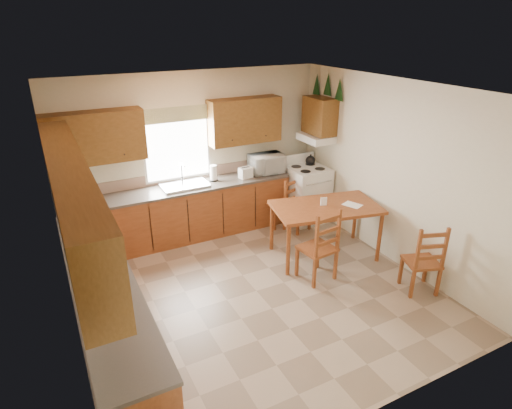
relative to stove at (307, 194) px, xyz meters
name	(u,v)px	position (x,y,z in m)	size (l,w,h in m)	color
floor	(256,291)	(-1.87, -1.62, -0.49)	(4.50, 4.50, 0.00)	gray
ceiling	(256,90)	(-1.87, -1.62, 2.21)	(4.50, 4.50, 0.00)	#95572F
wall_left	(62,240)	(-4.12, -1.62, 0.86)	(4.50, 4.50, 0.00)	beige
wall_right	(392,173)	(0.38, -1.62, 0.86)	(4.50, 4.50, 0.00)	beige
wall_back	(195,154)	(-1.87, 0.63, 0.86)	(4.50, 4.50, 0.00)	beige
wall_front	(383,296)	(-1.87, -3.87, 0.86)	(4.50, 4.50, 0.00)	beige
lower_cab_back	(183,214)	(-2.25, 0.33, -0.05)	(3.75, 0.60, 0.88)	brown
lower_cab_left	(107,312)	(-3.82, -1.77, -0.05)	(0.60, 3.60, 0.88)	brown
counter_back	(181,188)	(-2.25, 0.33, 0.41)	(3.75, 0.63, 0.04)	#4A413A
counter_left	(101,277)	(-3.82, -1.77, 0.41)	(0.63, 3.60, 0.04)	#4A413A
backsplash	(175,177)	(-2.25, 0.62, 0.52)	(3.75, 0.01, 0.18)	#876A57
upper_cab_back_left	(95,138)	(-3.42, 0.47, 1.36)	(1.41, 0.33, 0.75)	brown
upper_cab_back_right	(245,121)	(-1.01, 0.47, 1.36)	(1.25, 0.33, 0.75)	brown
upper_cab_left	(72,197)	(-3.96, -1.77, 1.36)	(0.33, 3.60, 0.75)	brown
upper_cab_stove	(320,116)	(0.21, 0.03, 1.41)	(0.33, 0.62, 0.62)	brown
range_hood	(316,138)	(0.16, 0.03, 1.03)	(0.44, 0.62, 0.12)	silver
window_frame	(177,145)	(-2.17, 0.60, 1.06)	(1.13, 0.02, 1.18)	silver
window_pane	(177,145)	(-2.17, 0.60, 1.06)	(1.05, 0.01, 1.10)	white
window_valance	(175,115)	(-2.17, 0.57, 1.56)	(1.19, 0.01, 0.24)	#4C6530
sink_basin	(185,185)	(-2.17, 0.33, 0.45)	(0.75, 0.45, 0.04)	silver
pine_decal_a	(339,89)	(0.34, -0.29, 1.89)	(0.22, 0.22, 0.36)	#133713
pine_decal_b	(328,84)	(0.34, 0.03, 1.93)	(0.22, 0.22, 0.36)	#133713
pine_decal_c	(317,84)	(0.34, 0.35, 1.89)	(0.22, 0.22, 0.36)	#133713
stove	(307,194)	(0.00, 0.00, 0.00)	(0.66, 0.68, 0.98)	silver
coffeemaker	(81,195)	(-3.75, 0.28, 0.59)	(0.19, 0.22, 0.32)	silver
paper_towel	(213,173)	(-1.65, 0.38, 0.56)	(0.11, 0.11, 0.27)	white
toaster	(246,173)	(-1.11, 0.26, 0.52)	(0.22, 0.14, 0.18)	silver
microwave	(267,164)	(-0.65, 0.33, 0.59)	(0.55, 0.39, 0.33)	silver
dining_table	(324,231)	(-0.48, -1.23, -0.07)	(1.58, 0.90, 0.85)	brown
chair_near_left	(317,244)	(-0.96, -1.70, 0.05)	(0.46, 0.44, 1.09)	brown
chair_near_right	(422,258)	(0.12, -2.60, 0.01)	(0.42, 0.40, 1.01)	brown
chair_far_left	(273,197)	(-0.63, 0.11, 0.03)	(0.44, 0.42, 1.04)	brown
chair_far_right	(298,206)	(-0.37, -0.29, -0.04)	(0.38, 0.36, 0.91)	brown
table_paper	(352,205)	(-0.11, -1.39, 0.36)	(0.20, 0.27, 0.00)	white
table_card	(324,201)	(-0.51, -1.20, 0.42)	(0.10, 0.02, 0.13)	white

